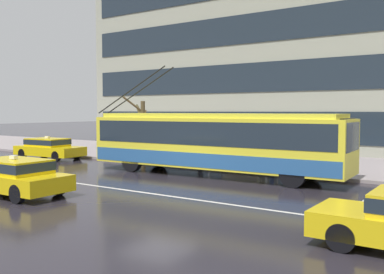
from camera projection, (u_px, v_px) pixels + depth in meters
The scene contains 14 objects.
ground_plane at pixel (158, 187), 16.76m from camera, with size 160.00×160.00×0.00m, color #26222A.
sidewalk_slab at pixel (268, 160), 25.31m from camera, with size 80.00×10.00×0.14m, color gray.
crosswalk_stripe_edge_near at pixel (369, 202), 14.01m from camera, with size 0.44×4.40×0.01m, color beige.
lane_centre_line at pixel (138, 192), 15.76m from camera, with size 72.00×0.14×0.01m, color silver.
trolleybus at pixel (213, 141), 19.64m from camera, with size 12.97×2.81×5.11m.
taxi_oncoming_near at pixel (12, 175), 15.20m from camera, with size 4.66×1.91×1.39m.
taxi_queued_behind_bus at pixel (49, 147), 26.51m from camera, with size 4.59×2.10×1.39m.
bus_shelter at pixel (245, 129), 23.10m from camera, with size 3.69×1.69×2.44m.
pedestrian_at_shelter at pixel (300, 138), 20.57m from camera, with size 1.39×1.39×1.92m.
pedestrian_approaching_curb at pixel (199, 132), 23.81m from camera, with size 1.43×1.43×2.06m.
pedestrian_walking_past at pixel (260, 135), 22.26m from camera, with size 1.30×1.30×2.01m.
pedestrian_waiting_by_pole at pixel (272, 135), 21.08m from camera, with size 1.12×1.12×1.97m.
street_tree_bare at pixel (142, 124), 27.68m from camera, with size 1.00×1.86×3.74m.
office_tower_corner_left at pixel (257, 39), 35.14m from camera, with size 27.05×10.40×17.51m.
Camera 1 is at (10.38, -13.03, 2.97)m, focal length 40.34 mm.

